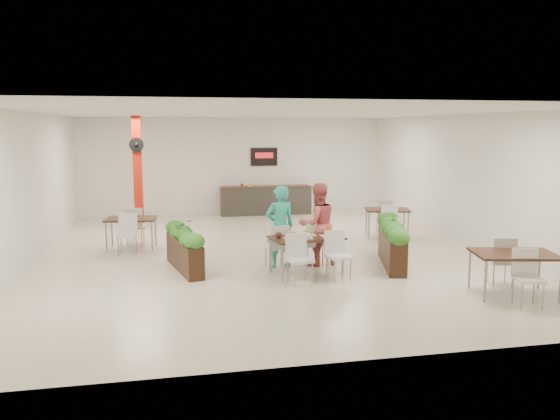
# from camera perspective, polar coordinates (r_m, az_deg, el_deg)

# --- Properties ---
(ground) EXTENTS (12.00, 12.00, 0.00)m
(ground) POSITION_cam_1_polar(r_m,az_deg,el_deg) (12.62, -1.53, -4.55)
(ground) COLOR beige
(ground) RESTS_ON ground
(room_shell) EXTENTS (10.10, 12.10, 3.22)m
(room_shell) POSITION_cam_1_polar(r_m,az_deg,el_deg) (12.32, -1.57, 4.58)
(room_shell) COLOR white
(room_shell) RESTS_ON ground
(red_column) EXTENTS (0.40, 0.41, 3.20)m
(red_column) POSITION_cam_1_polar(r_m,az_deg,el_deg) (15.97, -14.64, 3.92)
(red_column) COLOR #B0180B
(red_column) RESTS_ON ground
(service_counter) EXTENTS (3.00, 0.64, 2.20)m
(service_counter) POSITION_cam_1_polar(r_m,az_deg,el_deg) (18.19, -1.50, 1.09)
(service_counter) COLOR #282724
(service_counter) RESTS_ON ground
(main_table) EXTENTS (1.52, 1.81, 0.92)m
(main_table) POSITION_cam_1_polar(r_m,az_deg,el_deg) (10.75, 2.74, -3.41)
(main_table) COLOR black
(main_table) RESTS_ON ground
(diner_man) EXTENTS (0.68, 0.51, 1.70)m
(diner_man) POSITION_cam_1_polar(r_m,az_deg,el_deg) (11.25, 0.00, -1.73)
(diner_man) COLOR #29B5A1
(diner_man) RESTS_ON ground
(diner_woman) EXTENTS (0.95, 0.80, 1.74)m
(diner_woman) POSITION_cam_1_polar(r_m,az_deg,el_deg) (11.43, 3.94, -1.51)
(diner_woman) COLOR #DC6163
(diner_woman) RESTS_ON ground
(planter_left) EXTENTS (0.74, 1.97, 1.05)m
(planter_left) POSITION_cam_1_polar(r_m,az_deg,el_deg) (11.24, -9.98, -3.62)
(planter_left) COLOR black
(planter_left) RESTS_ON ground
(planter_right) EXTENTS (0.88, 2.10, 1.13)m
(planter_right) POSITION_cam_1_polar(r_m,az_deg,el_deg) (11.67, 11.63, -3.21)
(planter_right) COLOR black
(planter_right) RESTS_ON ground
(side_table_a) EXTENTS (1.23, 1.65, 0.92)m
(side_table_a) POSITION_cam_1_polar(r_m,az_deg,el_deg) (13.42, -15.30, -1.33)
(side_table_a) COLOR black
(side_table_a) RESTS_ON ground
(side_table_b) EXTENTS (1.28, 1.67, 0.92)m
(side_table_b) POSITION_cam_1_polar(r_m,az_deg,el_deg) (14.64, 11.12, -0.39)
(side_table_b) COLOR black
(side_table_b) RESTS_ON ground
(side_table_c) EXTENTS (1.52, 1.67, 0.92)m
(side_table_c) POSITION_cam_1_polar(r_m,az_deg,el_deg) (10.21, 23.28, -4.75)
(side_table_c) COLOR black
(side_table_c) RESTS_ON ground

